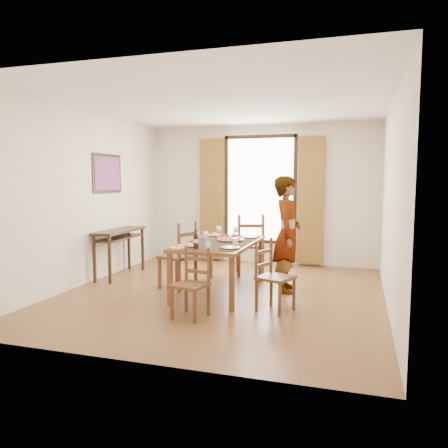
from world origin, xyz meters
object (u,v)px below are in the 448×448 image
(console_table, at_px, (120,236))
(pasta_platter, at_px, (230,237))
(dining_table, at_px, (220,246))
(man, at_px, (287,234))

(console_table, xyz_separation_m, pasta_platter, (2.10, -0.43, 0.12))
(dining_table, bearing_deg, man, 22.83)
(dining_table, height_order, man, man)
(console_table, relative_size, pasta_platter, 3.00)
(dining_table, height_order, pasta_platter, pasta_platter)
(console_table, relative_size, man, 0.70)
(console_table, bearing_deg, dining_table, -15.49)
(pasta_platter, bearing_deg, man, 18.54)
(console_table, xyz_separation_m, man, (2.90, -0.16, 0.17))
(dining_table, distance_m, pasta_platter, 0.21)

